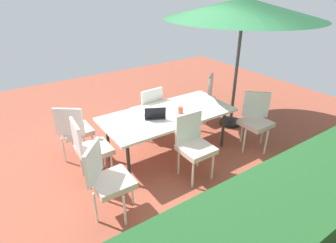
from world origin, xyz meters
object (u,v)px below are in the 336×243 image
(laptop, at_px, (155,115))
(dining_table, at_px, (168,116))
(chair_east, at_px, (89,147))
(chair_north, at_px, (194,143))
(chair_southeast, at_px, (74,129))
(chair_northwest, at_px, (256,118))
(cup, at_px, (181,110))
(patio_umbrella, at_px, (244,9))
(chair_northeast, at_px, (107,177))
(chair_southwest, at_px, (203,95))
(chair_south, at_px, (148,109))

(laptop, bearing_deg, dining_table, -145.21)
(chair_east, bearing_deg, chair_north, -116.52)
(dining_table, height_order, chair_southeast, chair_southeast)
(chair_northwest, relative_size, laptop, 2.47)
(laptop, bearing_deg, cup, -164.02)
(chair_northwest, distance_m, chair_southeast, 3.03)
(chair_northwest, bearing_deg, patio_umbrella, 110.71)
(chair_north, bearing_deg, chair_northeast, -176.58)
(chair_northeast, distance_m, chair_north, 1.35)
(chair_east, relative_size, chair_northeast, 1.00)
(cup, bearing_deg, chair_east, -6.45)
(patio_umbrella, height_order, chair_east, patio_umbrella)
(chair_northeast, xyz_separation_m, chair_southeast, (-0.05, -1.43, 0.00))
(chair_east, bearing_deg, chair_southwest, -72.76)
(chair_south, distance_m, chair_north, 1.42)
(patio_umbrella, bearing_deg, laptop, 6.36)
(chair_northwest, xyz_separation_m, chair_north, (1.40, 0.04, 0.00))
(chair_south, relative_size, chair_southeast, 1.00)
(chair_northeast, bearing_deg, chair_south, -2.82)
(patio_umbrella, xyz_separation_m, chair_southwest, (0.38, -0.49, -1.68))
(chair_south, relative_size, laptop, 2.47)
(chair_southwest, height_order, chair_southeast, same)
(laptop, bearing_deg, patio_umbrella, -146.53)
(chair_south, xyz_separation_m, chair_northeast, (1.41, 1.44, 0.00))
(patio_umbrella, distance_m, chair_northeast, 3.63)
(dining_table, xyz_separation_m, chair_east, (1.32, -0.05, -0.15))
(chair_northwest, distance_m, cup, 1.35)
(chair_east, xyz_separation_m, chair_north, (-1.29, 0.76, 0.00))
(patio_umbrella, height_order, chair_southeast, patio_umbrella)
(dining_table, relative_size, chair_southeast, 2.18)
(patio_umbrella, relative_size, chair_northwest, 2.84)
(dining_table, distance_m, chair_south, 0.73)
(chair_southeast, bearing_deg, chair_southwest, -143.66)
(dining_table, height_order, chair_southwest, chair_southwest)
(chair_north, bearing_deg, dining_table, 90.16)
(chair_southwest, distance_m, laptop, 1.76)
(chair_northeast, bearing_deg, chair_northwest, -46.98)
(dining_table, distance_m, chair_southeast, 1.51)
(chair_south, distance_m, chair_east, 1.51)
(dining_table, bearing_deg, chair_southwest, -152.89)
(dining_table, distance_m, chair_northeast, 1.57)
(chair_south, bearing_deg, dining_table, 83.71)
(patio_umbrella, distance_m, chair_northwest, 1.91)
(laptop, bearing_deg, chair_north, 136.79)
(patio_umbrella, distance_m, laptop, 2.44)
(chair_northeast, distance_m, cup, 1.68)
(cup, bearing_deg, chair_south, -81.22)
(chair_east, xyz_separation_m, chair_northeast, (0.06, 0.78, 0.00))
(chair_north, distance_m, chair_southeast, 1.92)
(patio_umbrella, xyz_separation_m, chair_south, (1.67, -0.52, -1.68))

